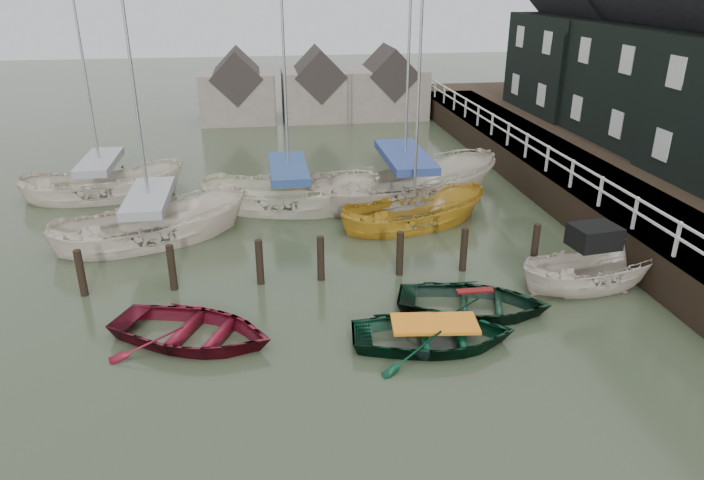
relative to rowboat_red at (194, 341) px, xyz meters
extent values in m
plane|color=#2C3622|center=(4.71, -0.05, 0.00)|extent=(120.00, 120.00, 0.00)
cube|color=black|center=(14.21, 9.95, 1.40)|extent=(3.00, 32.00, 0.20)
cube|color=silver|center=(12.71, 9.95, 2.45)|extent=(0.06, 32.00, 0.06)
cube|color=silver|center=(12.71, 9.95, 2.05)|extent=(0.06, 32.00, 0.06)
cube|color=black|center=(19.71, 9.95, 0.00)|extent=(14.00, 38.00, 1.50)
cube|color=black|center=(19.71, 11.95, 4.00)|extent=(6.00, 7.00, 5.00)
cube|color=black|center=(19.71, 18.95, 4.00)|extent=(6.40, 7.00, 5.00)
cylinder|color=black|center=(-3.29, 2.95, 0.50)|extent=(0.22, 0.22, 1.80)
cylinder|color=black|center=(-0.79, 2.95, 0.50)|extent=(0.22, 0.22, 1.80)
cylinder|color=black|center=(1.71, 2.95, 0.50)|extent=(0.22, 0.22, 1.80)
cylinder|color=black|center=(3.51, 2.95, 0.50)|extent=(0.22, 0.22, 1.80)
cylinder|color=black|center=(5.91, 2.95, 0.50)|extent=(0.22, 0.22, 1.80)
cylinder|color=black|center=(7.91, 2.95, 0.50)|extent=(0.22, 0.22, 1.80)
cylinder|color=black|center=(10.21, 2.95, 0.50)|extent=(0.22, 0.22, 1.80)
cube|color=#665B51|center=(0.71, 25.95, 1.50)|extent=(4.50, 4.00, 3.00)
cube|color=#282321|center=(0.71, 25.95, 2.80)|extent=(3.18, 4.08, 3.18)
cube|color=#665B51|center=(5.71, 25.95, 1.50)|extent=(4.50, 4.00, 3.00)
cube|color=#282321|center=(5.71, 25.95, 2.80)|extent=(3.18, 4.08, 3.18)
cube|color=#665B51|center=(10.21, 25.95, 1.50)|extent=(4.50, 4.00, 3.00)
cube|color=#282321|center=(10.21, 25.95, 2.80)|extent=(3.18, 4.08, 3.18)
imported|color=#590C1A|center=(0.00, 0.00, 0.00)|extent=(5.08, 4.48, 0.87)
imported|color=black|center=(5.90, -1.03, 0.00)|extent=(4.35, 3.33, 0.84)
imported|color=black|center=(7.40, 0.39, 0.00)|extent=(4.78, 4.02, 0.85)
imported|color=beige|center=(11.29, 1.33, 0.00)|extent=(4.76, 2.29, 1.77)
cube|color=black|center=(11.29, 1.53, 1.52)|extent=(1.42, 1.16, 0.65)
imported|color=beige|center=(-1.90, 6.83, 0.00)|extent=(7.19, 4.70, 2.60)
cylinder|color=#B2B2B7|center=(-1.90, 6.83, 5.64)|extent=(0.10, 0.10, 8.42)
cube|color=gray|center=(-1.90, 6.83, 1.55)|extent=(3.94, 2.54, 0.30)
imported|color=beige|center=(2.93, 9.34, 0.00)|extent=(7.48, 4.20, 2.73)
cylinder|color=#B2B2B7|center=(2.93, 9.34, 6.48)|extent=(0.10, 0.10, 9.97)
cube|color=navy|center=(2.93, 9.34, 1.62)|extent=(4.10, 2.26, 0.30)
imported|color=#B68622|center=(7.30, 6.93, 0.00)|extent=(6.12, 3.55, 2.23)
cylinder|color=#B2B2B7|center=(7.30, 6.93, 5.22)|extent=(0.10, 0.10, 7.99)
imported|color=#BEB3A2|center=(7.52, 9.48, 0.00)|extent=(8.73, 4.92, 3.18)
cylinder|color=#B2B2B7|center=(7.52, 9.48, 5.95)|extent=(0.10, 0.10, 8.40)
cube|color=navy|center=(7.52, 9.48, 1.87)|extent=(4.79, 2.65, 0.30)
imported|color=beige|center=(-4.54, 11.79, 0.00)|extent=(6.66, 2.94, 2.51)
cylinder|color=#B2B2B7|center=(-4.54, 11.79, 5.12)|extent=(0.10, 0.10, 7.48)
cube|color=gray|center=(-4.54, 11.79, 1.50)|extent=(3.66, 1.57, 0.30)
camera|label=1|loc=(1.96, -13.90, 8.45)|focal=32.00mm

